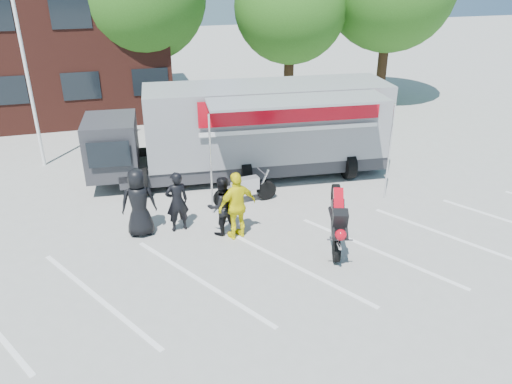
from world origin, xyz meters
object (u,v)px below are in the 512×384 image
spectator_hivis (237,206)px  parked_motorcycle (245,203)px  transporter_truck (253,174)px  spectator_leather_b (177,202)px  spectator_leather_a (139,203)px  tree_mid (291,7)px  stunt_bike_rider (333,248)px  flagpole (26,25)px  spectator_leather_c (221,206)px

spectator_hivis → parked_motorcycle: bearing=-126.8°
transporter_truck → spectator_leather_b: (-3.17, -3.30, 0.90)m
transporter_truck → spectator_leather_a: 5.41m
tree_mid → stunt_bike_rider: size_ratio=3.81×
flagpole → spectator_leather_c: bearing=-53.6°
stunt_bike_rider → spectator_leather_c: 3.26m
stunt_bike_rider → spectator_hivis: 2.83m
spectator_hivis → spectator_leather_b: bearing=-45.3°
flagpole → spectator_leather_b: size_ratio=4.47×
transporter_truck → spectator_leather_a: (-4.21, -3.25, 0.99)m
flagpole → spectator_leather_a: (2.87, -6.31, -4.06)m
tree_mid → spectator_hivis: tree_mid is taller
stunt_bike_rider → transporter_truck: bearing=115.2°
spectator_leather_a → spectator_leather_b: bearing=179.3°
parked_motorcycle → stunt_bike_rider: bearing=-161.8°
flagpole → spectator_leather_c: 9.53m
flagpole → spectator_hivis: bearing=-53.0°
transporter_truck → spectator_hivis: (-1.64, -4.15, 0.97)m
spectator_leather_a → spectator_leather_b: spectator_leather_a is taller
tree_mid → parked_motorcycle: 12.46m
flagpole → parked_motorcycle: flagpole is taller
tree_mid → spectator_leather_b: tree_mid is taller
tree_mid → transporter_truck: (-4.16, -8.06, -4.94)m
flagpole → transporter_truck: 9.22m
spectator_leather_a → stunt_bike_rider: bearing=157.5°
spectator_leather_c → spectator_hivis: spectator_hivis is taller
stunt_bike_rider → spectator_leather_a: 5.45m
flagpole → spectator_hivis: size_ratio=4.12×
flagpole → tree_mid: size_ratio=1.04×
flagpole → transporter_truck: (7.09, -3.06, -5.05)m
spectator_leather_b → spectator_hivis: size_ratio=0.92×
flagpole → spectator_leather_b: flagpole is taller
tree_mid → spectator_leather_a: size_ratio=3.88×
flagpole → tree_mid: bearing=24.0°
flagpole → spectator_hivis: (5.44, -7.21, -4.08)m
stunt_bike_rider → spectator_leather_b: 4.50m
spectator_leather_b → stunt_bike_rider: bearing=141.8°
spectator_leather_b → spectator_leather_c: spectator_leather_b is taller
tree_mid → spectator_leather_b: size_ratio=4.29×
flagpole → spectator_leather_c: (5.07, -6.89, -4.19)m
spectator_leather_a → spectator_leather_b: (1.04, -0.05, -0.10)m
flagpole → transporter_truck: flagpole is taller
flagpole → tree_mid: (11.24, 5.00, -0.11)m
spectator_leather_b → spectator_hivis: bearing=141.9°
spectator_leather_c → spectator_hivis: size_ratio=0.89×
spectator_leather_a → spectator_hivis: (2.57, -0.90, -0.02)m
tree_mid → spectator_leather_a: 14.61m
flagpole → spectator_leather_c: flagpole is taller
transporter_truck → spectator_hivis: 4.57m
transporter_truck → parked_motorcycle: (-0.90, -2.20, 0.00)m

